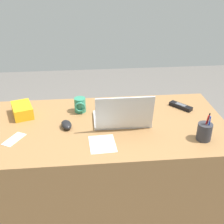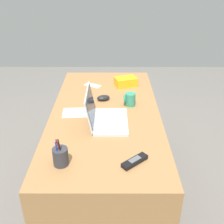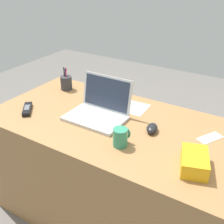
{
  "view_description": "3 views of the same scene",
  "coord_description": "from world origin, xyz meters",
  "px_view_note": "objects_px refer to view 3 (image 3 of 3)",
  "views": [
    {
      "loc": [
        0.06,
        1.51,
        1.62
      ],
      "look_at": [
        -0.09,
        -0.06,
        0.78
      ],
      "focal_mm": 47.06,
      "sensor_mm": 36.0,
      "label": 1
    },
    {
      "loc": [
        -1.7,
        -0.05,
        1.66
      ],
      "look_at": [
        -0.11,
        -0.05,
        0.79
      ],
      "focal_mm": 44.6,
      "sensor_mm": 36.0,
      "label": 2
    },
    {
      "loc": [
        0.66,
        -1.16,
        1.52
      ],
      "look_at": [
        -0.02,
        -0.05,
        0.82
      ],
      "focal_mm": 44.26,
      "sensor_mm": 36.0,
      "label": 3
    }
  ],
  "objects_px": {
    "laptop": "(99,110)",
    "cordless_phone": "(27,109)",
    "coffee_mug_white": "(121,137)",
    "snack_bag": "(194,162)",
    "computer_mouse": "(152,128)",
    "pen_holder": "(66,83)"
  },
  "relations": [
    {
      "from": "snack_bag",
      "to": "pen_holder",
      "type": "bearing_deg",
      "value": 159.92
    },
    {
      "from": "laptop",
      "to": "snack_bag",
      "type": "distance_m",
      "value": 0.63
    },
    {
      "from": "coffee_mug_white",
      "to": "pen_holder",
      "type": "height_order",
      "value": "pen_holder"
    },
    {
      "from": "cordless_phone",
      "to": "pen_holder",
      "type": "xyz_separation_m",
      "value": [
        -0.01,
        0.38,
        0.04
      ]
    },
    {
      "from": "laptop",
      "to": "coffee_mug_white",
      "type": "bearing_deg",
      "value": -35.46
    },
    {
      "from": "computer_mouse",
      "to": "coffee_mug_white",
      "type": "bearing_deg",
      "value": -127.88
    },
    {
      "from": "cordless_phone",
      "to": "pen_holder",
      "type": "height_order",
      "value": "pen_holder"
    },
    {
      "from": "laptop",
      "to": "computer_mouse",
      "type": "xyz_separation_m",
      "value": [
        0.33,
        0.02,
        -0.03
      ]
    },
    {
      "from": "laptop",
      "to": "cordless_phone",
      "type": "distance_m",
      "value": 0.45
    },
    {
      "from": "coffee_mug_white",
      "to": "cordless_phone",
      "type": "xyz_separation_m",
      "value": [
        -0.66,
        0.01,
        -0.03
      ]
    },
    {
      "from": "laptop",
      "to": "snack_bag",
      "type": "bearing_deg",
      "value": -15.0
    },
    {
      "from": "laptop",
      "to": "pen_holder",
      "type": "height_order",
      "value": "laptop"
    },
    {
      "from": "cordless_phone",
      "to": "snack_bag",
      "type": "distance_m",
      "value": 1.02
    },
    {
      "from": "laptop",
      "to": "computer_mouse",
      "type": "bearing_deg",
      "value": 2.89
    },
    {
      "from": "computer_mouse",
      "to": "snack_bag",
      "type": "distance_m",
      "value": 0.33
    },
    {
      "from": "pen_holder",
      "to": "snack_bag",
      "type": "xyz_separation_m",
      "value": [
        1.03,
        -0.38,
        -0.01
      ]
    },
    {
      "from": "computer_mouse",
      "to": "snack_bag",
      "type": "height_order",
      "value": "snack_bag"
    },
    {
      "from": "laptop",
      "to": "cordless_phone",
      "type": "bearing_deg",
      "value": -157.82
    },
    {
      "from": "pen_holder",
      "to": "snack_bag",
      "type": "distance_m",
      "value": 1.1
    },
    {
      "from": "computer_mouse",
      "to": "cordless_phone",
      "type": "distance_m",
      "value": 0.76
    },
    {
      "from": "coffee_mug_white",
      "to": "pen_holder",
      "type": "relative_size",
      "value": 0.57
    },
    {
      "from": "laptop",
      "to": "coffee_mug_white",
      "type": "height_order",
      "value": "laptop"
    }
  ]
}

